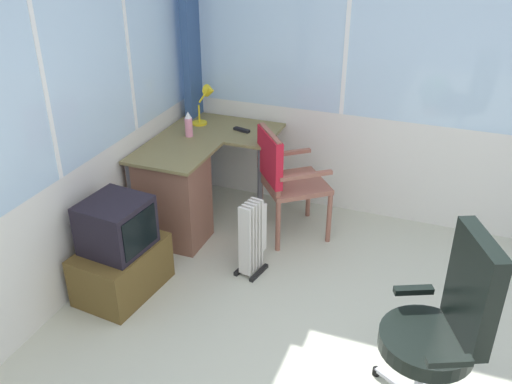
{
  "coord_description": "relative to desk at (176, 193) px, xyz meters",
  "views": [
    {
      "loc": [
        -2.13,
        -0.2,
        2.52
      ],
      "look_at": [
        0.9,
        0.95,
        0.81
      ],
      "focal_mm": 39.12,
      "sensor_mm": 36.0,
      "label": 1
    }
  ],
  "objects": [
    {
      "name": "east_window_panel",
      "position": [
        0.98,
        -1.82,
        0.94
      ],
      "size": [
        0.07,
        4.29,
        2.7
      ],
      "color": "silver",
      "rests_on": "ground"
    },
    {
      "name": "curtain_corner",
      "position": [
        0.85,
        0.23,
        0.89
      ],
      "size": [
        0.27,
        0.07,
        2.6
      ],
      "primitive_type": "cube",
      "rotation": [
        0.0,
        0.0,
        0.01
      ],
      "color": "#355380",
      "rests_on": "ground"
    },
    {
      "name": "desk",
      "position": [
        0.0,
        0.0,
        0.0
      ],
      "size": [
        1.22,
        0.93,
        0.76
      ],
      "color": "olive",
      "rests_on": "ground"
    },
    {
      "name": "desk_lamp",
      "position": [
        0.72,
        0.03,
        0.57
      ],
      "size": [
        0.23,
        0.2,
        0.34
      ],
      "color": "yellow",
      "rests_on": "desk"
    },
    {
      "name": "tv_remote",
      "position": [
        0.62,
        -0.33,
        0.36
      ],
      "size": [
        0.08,
        0.16,
        0.02
      ],
      "primitive_type": "cube",
      "rotation": [
        0.0,
        0.0,
        -0.26
      ],
      "color": "black",
      "rests_on": "desk"
    },
    {
      "name": "spray_bottle",
      "position": [
        0.36,
        0.04,
        0.45
      ],
      "size": [
        0.06,
        0.06,
        0.22
      ],
      "color": "pink",
      "rests_on": "desk"
    },
    {
      "name": "wooden_armchair",
      "position": [
        0.32,
        -0.78,
        0.18
      ],
      "size": [
        0.67,
        0.67,
        0.94
      ],
      "color": "#955C49",
      "rests_on": "ground"
    },
    {
      "name": "office_chair",
      "position": [
        -1.06,
        -2.15,
        0.19
      ],
      "size": [
        0.63,
        0.57,
        1.09
      ],
      "color": "#B7B7BF",
      "rests_on": "ground"
    },
    {
      "name": "tv_on_stand",
      "position": [
        -0.8,
        0.02,
        -0.09
      ],
      "size": [
        0.68,
        0.5,
        0.73
      ],
      "color": "brown",
      "rests_on": "ground"
    },
    {
      "name": "space_heater",
      "position": [
        -0.23,
        -0.76,
        -0.11
      ],
      "size": [
        0.28,
        0.21,
        0.59
      ],
      "color": "silver",
      "rests_on": "ground"
    }
  ]
}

